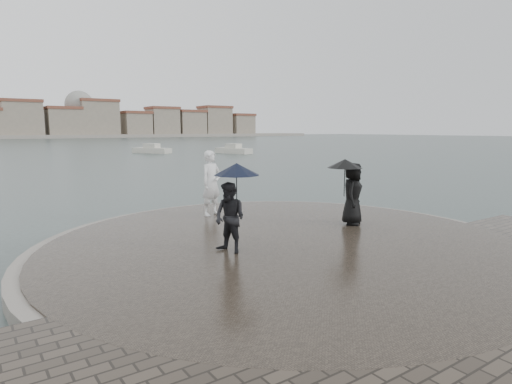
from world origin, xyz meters
TOP-DOWN VIEW (x-y plane):
  - ground at (0.00, 0.00)m, footprint 400.00×400.00m
  - kerb_ring at (0.00, 3.50)m, footprint 12.50×12.50m
  - quay_tip at (0.00, 3.50)m, footprint 11.90×11.90m
  - statue at (0.03, 7.42)m, footprint 0.88×0.69m
  - visitor_left at (-1.62, 3.41)m, footprint 1.20×1.11m
  - visitor_right at (2.74, 3.86)m, footprint 1.31×1.11m
  - boats at (9.27, 42.00)m, footprint 36.00×22.57m

SIDE VIEW (x-z plane):
  - ground at x=0.00m, z-range 0.00..0.00m
  - kerb_ring at x=0.00m, z-range 0.00..0.32m
  - quay_tip at x=0.00m, z-range 0.00..0.36m
  - boats at x=9.27m, z-range -0.37..1.13m
  - statue at x=0.03m, z-range 0.36..2.48m
  - visitor_right at x=2.74m, z-range 0.51..2.46m
  - visitor_left at x=-1.62m, z-range 0.47..2.51m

